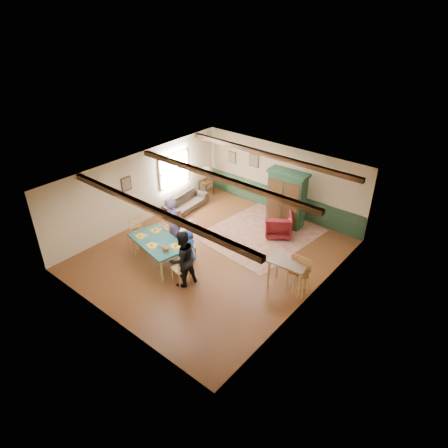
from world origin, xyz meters
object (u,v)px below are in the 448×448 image
Objects in this scene: dining_chair_end_left at (139,233)px; bar_stool_right at (301,278)px; cat at (165,248)px; bar_stool_left at (294,274)px; armoire at (286,198)px; armchair at (278,225)px; sofa at (186,202)px; dining_table at (159,252)px; person_child at (189,245)px; person_man at (173,224)px; person_woman at (182,259)px; counter_table at (287,275)px; table_lamp at (206,175)px; dining_chair_end_right at (181,268)px; dining_chair_far_right at (187,246)px; end_table at (206,188)px; dining_chair_far_left at (172,235)px.

bar_stool_right reaches higher than dining_chair_end_left.
cat is 3.89m from bar_stool_left.
bar_stool_right is (2.50, -3.17, -0.47)m from armoire.
bar_stool_right reaches higher than armchair.
armchair is at bearing -86.04° from sofa.
cat is 4.27m from sofa.
person_child is (0.59, 0.77, 0.14)m from dining_table.
dining_table is 1.04× the size of person_man.
person_woman is 4.79m from sofa.
dining_table is at bearing -154.23° from sofa.
counter_table is 0.96× the size of bar_stool_right.
table_lamp is at bearing -45.70° from armchair.
counter_table is at bearing 93.54° from armchair.
person_child reaches higher than dining_table.
table_lamp is at bearing 145.34° from bar_stool_left.
dining_table is 0.79m from cat.
dining_chair_end_right is at bearing -55.36° from table_lamp.
dining_chair_end_left is 1.89m from person_child.
bar_stool_left reaches higher than dining_chair_end_left.
table_lamp is (-3.39, 4.91, 0.40)m from dining_chair_end_right.
dining_table is 1.89× the size of dining_chair_far_right.
end_table is at bearing -133.68° from person_woman.
armchair is 4.24m from end_table.
dining_chair_end_left is 4.54m from end_table.
dining_chair_end_left and dining_chair_end_right have the same top height.
counter_table is at bearing -27.71° from table_lamp.
bar_stool_left reaches higher than dining_table.
sofa is (-1.68, 2.25, -0.64)m from person_man.
table_lamp is 0.52× the size of counter_table.
person_woman is at bearing -90.00° from dining_chair_end_left.
person_child reaches higher than end_table.
end_table is 0.55× the size of bar_stool_right.
bar_stool_left reaches higher than person_child.
dining_chair_end_right is 0.51× the size of sofa.
person_woman is (0.76, -0.94, 0.38)m from dining_chair_far_right.
table_lamp is 6.75m from counter_table.
end_table is 0.60m from table_lamp.
dining_chair_end_left is 0.49× the size of armoire.
person_man is 4.26m from armoire.
bar_stool_right reaches higher than person_child.
cat is at bearing -158.13° from bar_stool_right.
dining_table is 0.93× the size of armoire.
dining_chair_end_right is 4.99m from armoire.
cat is (-0.66, 0.02, 0.40)m from dining_chair_end_right.
person_child is 0.98× the size of counter_table.
person_woman reaches higher than bar_stool_left.
dining_chair_end_right is 5.98m from table_lamp.
dining_chair_far_left is 0.58× the size of person_woman.
dining_chair_end_left is 4.84m from armchair.
bar_stool_right is at bearing 36.28° from cat.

